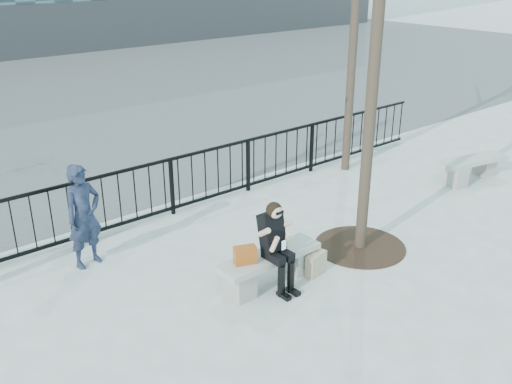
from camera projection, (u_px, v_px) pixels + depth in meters
ground at (269, 283)px, 8.45m from camera, size 120.00×120.00×0.00m
railing at (162, 189)px, 10.37m from camera, size 14.00×0.06×1.10m
tree_grate at (360, 246)px, 9.48m from camera, size 1.50×1.50×0.02m
bench_main at (270, 265)px, 8.33m from camera, size 1.65×0.46×0.49m
bench_second at (472, 167)px, 12.18m from camera, size 1.67×0.46×0.49m
seated_woman at (277, 247)px, 8.07m from camera, size 0.50×0.64×1.34m
handbag at (245, 255)px, 7.96m from camera, size 0.35×0.25×0.26m
shopping_bag at (316, 264)px, 8.60m from camera, size 0.40×0.21×0.36m
standing_man at (84, 216)px, 8.66m from camera, size 0.67×0.51×1.65m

